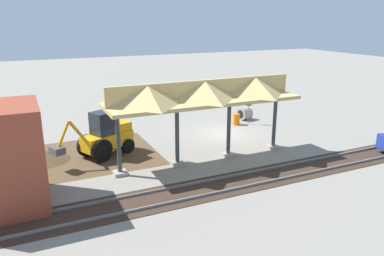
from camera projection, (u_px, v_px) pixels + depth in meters
The scene contains 9 objects.
ground_plane at pixel (223, 133), 27.93m from camera, with size 120.00×120.00×0.00m, color gray.
dirt_work_zone at pixel (77, 157), 23.11m from camera, with size 9.70×7.00×0.01m, color brown.
platform_canopy at pixel (204, 93), 21.46m from camera, with size 11.44×3.20×4.90m.
rail_tracks at pixel (292, 171), 21.02m from camera, with size 60.00×2.58×0.15m.
stop_sign at pixel (249, 105), 29.95m from camera, with size 0.72×0.31×2.25m.
backhoe at pixel (105, 136), 23.12m from camera, with size 5.25×3.28×2.82m.
dirt_mound at pixel (45, 160), 22.64m from camera, with size 6.06×6.06×1.22m, color brown.
concrete_pipe at pixel (244, 113), 31.58m from camera, with size 1.17×1.25×1.06m.
traffic_barrel at pixel (236, 119), 30.08m from camera, with size 0.56×0.56×0.90m, color orange.
Camera 1 is at (13.30, 23.23, 8.31)m, focal length 35.00 mm.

